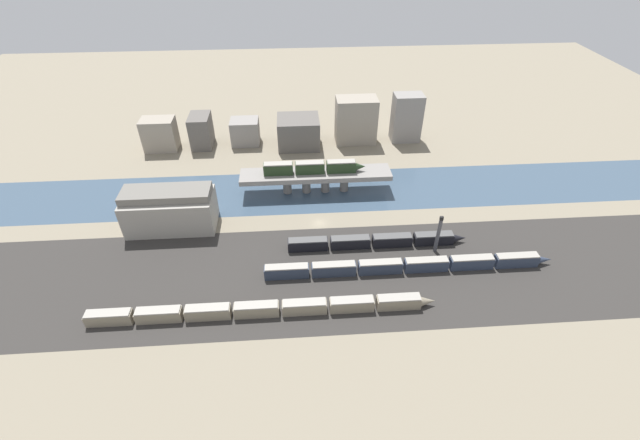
{
  "coord_description": "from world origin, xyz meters",
  "views": [
    {
      "loc": [
        -7.56,
        -110.15,
        85.6
      ],
      "look_at": [
        0.0,
        -2.56,
        3.15
      ],
      "focal_mm": 24.0,
      "sensor_mm": 36.0,
      "label": 1
    }
  ],
  "objects_px": {
    "signal_tower": "(438,235)",
    "train_yard_near": "(262,309)",
    "train_yard_mid": "(408,265)",
    "train_yard_far": "(376,241)",
    "train_on_bridge": "(313,167)",
    "warehouse_building": "(170,209)"
  },
  "relations": [
    {
      "from": "signal_tower",
      "to": "train_yard_near",
      "type": "bearing_deg",
      "value": -157.72
    },
    {
      "from": "train_yard_mid",
      "to": "train_yard_far",
      "type": "bearing_deg",
      "value": 122.01
    },
    {
      "from": "train_yard_near",
      "to": "train_yard_far",
      "type": "xyz_separation_m",
      "value": [
        33.54,
        24.47,
        -0.01
      ]
    },
    {
      "from": "train_on_bridge",
      "to": "train_yard_near",
      "type": "xyz_separation_m",
      "value": [
        -16.27,
        -55.87,
        -8.1
      ]
    },
    {
      "from": "train_on_bridge",
      "to": "train_yard_far",
      "type": "bearing_deg",
      "value": -61.19
    },
    {
      "from": "train_yard_near",
      "to": "train_yard_far",
      "type": "height_order",
      "value": "train_yard_near"
    },
    {
      "from": "train_on_bridge",
      "to": "signal_tower",
      "type": "bearing_deg",
      "value": -45.37
    },
    {
      "from": "train_yard_far",
      "to": "signal_tower",
      "type": "xyz_separation_m",
      "value": [
        17.31,
        -3.63,
        4.42
      ]
    },
    {
      "from": "train_yard_near",
      "to": "signal_tower",
      "type": "bearing_deg",
      "value": 22.28
    },
    {
      "from": "warehouse_building",
      "to": "train_yard_far",
      "type": "bearing_deg",
      "value": -12.72
    },
    {
      "from": "train_on_bridge",
      "to": "train_yard_mid",
      "type": "bearing_deg",
      "value": -60.32
    },
    {
      "from": "train_yard_far",
      "to": "signal_tower",
      "type": "distance_m",
      "value": 18.23
    },
    {
      "from": "train_yard_mid",
      "to": "warehouse_building",
      "type": "height_order",
      "value": "warehouse_building"
    },
    {
      "from": "train_on_bridge",
      "to": "train_yard_near",
      "type": "height_order",
      "value": "train_on_bridge"
    },
    {
      "from": "train_yard_mid",
      "to": "warehouse_building",
      "type": "xyz_separation_m",
      "value": [
        -70.6,
        25.67,
        4.64
      ]
    },
    {
      "from": "train_yard_far",
      "to": "warehouse_building",
      "type": "relative_size",
      "value": 1.98
    },
    {
      "from": "train_yard_far",
      "to": "train_yard_near",
      "type": "bearing_deg",
      "value": -143.89
    },
    {
      "from": "train_on_bridge",
      "to": "train_yard_near",
      "type": "relative_size",
      "value": 0.4
    },
    {
      "from": "train_yard_far",
      "to": "warehouse_building",
      "type": "bearing_deg",
      "value": 167.28
    },
    {
      "from": "train_yard_near",
      "to": "train_on_bridge",
      "type": "bearing_deg",
      "value": 73.76
    },
    {
      "from": "train_yard_near",
      "to": "train_yard_far",
      "type": "bearing_deg",
      "value": 36.11
    },
    {
      "from": "train_on_bridge",
      "to": "train_yard_mid",
      "type": "distance_m",
      "value": 49.84
    }
  ]
}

